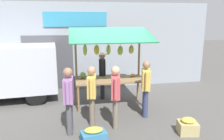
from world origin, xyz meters
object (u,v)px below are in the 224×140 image
object	(u,v)px
shopper_in_grey_tee	(69,96)
shopper_with_shopping_bag	(92,92)
market_stall	(109,59)
shopper_with_ponytail	(115,92)
shopper_in_striped_shirt	(146,85)
produce_crate_near	(94,136)
produce_crate_side	(188,126)
vendor_with_sunhat	(102,71)

from	to	relation	value
shopper_in_grey_tee	shopper_with_shopping_bag	size ratio (longest dim) A/B	1.05
market_stall	shopper_with_ponytail	world-z (taller)	market_stall
shopper_in_striped_shirt	shopper_in_grey_tee	xyz separation A→B (m)	(2.15, 0.63, 0.02)
shopper_in_striped_shirt	market_stall	bearing A→B (deg)	55.69
shopper_in_grey_tee	produce_crate_near	xyz separation A→B (m)	(-0.53, 0.57, -0.79)
shopper_with_ponytail	produce_crate_side	size ratio (longest dim) A/B	3.14
produce_crate_near	produce_crate_side	distance (m)	2.32
shopper_in_striped_shirt	produce_crate_near	world-z (taller)	shopper_in_striped_shirt
shopper_in_grey_tee	shopper_with_shopping_bag	bearing A→B (deg)	-54.00
market_stall	shopper_in_grey_tee	xyz separation A→B (m)	(1.27, 1.64, -0.59)
vendor_with_sunhat	shopper_in_grey_tee	world-z (taller)	shopper_in_grey_tee
shopper_in_grey_tee	produce_crate_side	distance (m)	3.01
shopper_in_grey_tee	shopper_with_ponytail	bearing A→B (deg)	-80.33
shopper_with_ponytail	produce_crate_near	xyz separation A→B (m)	(0.64, 0.69, -0.77)
market_stall	produce_crate_side	size ratio (longest dim) A/B	4.85
shopper_with_shopping_bag	produce_crate_near	bearing A→B (deg)	-175.34
market_stall	shopper_with_ponytail	bearing A→B (deg)	86.19
vendor_with_sunhat	produce_crate_side	world-z (taller)	vendor_with_sunhat
produce_crate_side	shopper_with_shopping_bag	bearing A→B (deg)	-22.81
shopper_in_striped_shirt	produce_crate_side	distance (m)	1.59
vendor_with_sunhat	shopper_with_shopping_bag	size ratio (longest dim) A/B	1.04
shopper_in_striped_shirt	produce_crate_side	size ratio (longest dim) A/B	3.15
shopper_with_ponytail	shopper_with_shopping_bag	world-z (taller)	shopper_with_ponytail
market_stall	produce_crate_side	xyz separation A→B (m)	(-1.57, 2.22, -1.35)
vendor_with_sunhat	shopper_in_grey_tee	xyz separation A→B (m)	(1.14, 2.34, -0.01)
shopper_with_ponytail	shopper_with_shopping_bag	xyz separation A→B (m)	(0.58, -0.25, -0.03)
shopper_with_ponytail	shopper_in_grey_tee	world-z (taller)	shopper_in_grey_tee
market_stall	shopper_in_striped_shirt	size ratio (longest dim) A/B	1.54
shopper_with_ponytail	market_stall	bearing A→B (deg)	5.94
shopper_in_striped_shirt	shopper_with_shopping_bag	bearing A→B (deg)	114.16
vendor_with_sunhat	shopper_in_striped_shirt	size ratio (longest dim) A/B	1.01
shopper_with_shopping_bag	produce_crate_side	size ratio (longest dim) A/B	3.06
market_stall	shopper_with_shopping_bag	distance (m)	1.58
market_stall	produce_crate_near	distance (m)	2.71
shopper_in_striped_shirt	shopper_in_grey_tee	world-z (taller)	shopper_in_grey_tee
market_stall	shopper_in_grey_tee	distance (m)	2.16
market_stall	vendor_with_sunhat	world-z (taller)	market_stall
shopper_in_striped_shirt	produce_crate_side	bearing A→B (deg)	-135.89
shopper_with_shopping_bag	shopper_with_ponytail	bearing A→B (deg)	-105.32
shopper_with_shopping_bag	produce_crate_side	bearing A→B (deg)	-104.55
market_stall	vendor_with_sunhat	size ratio (longest dim) A/B	1.53
shopper_in_striped_shirt	vendor_with_sunhat	bearing A→B (deg)	45.16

